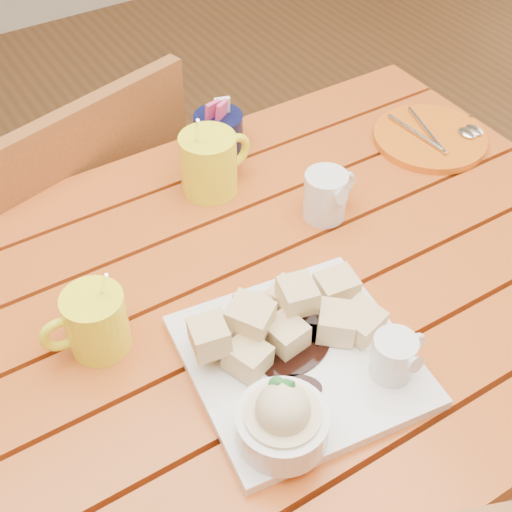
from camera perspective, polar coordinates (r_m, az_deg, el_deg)
table at (r=1.08m, az=-0.78°, el=-7.47°), size 1.20×0.79×0.75m
dessert_plate at (r=0.89m, az=3.19°, el=-8.53°), size 0.31×0.31×0.11m
coffee_mug_left at (r=0.93m, az=-12.82°, el=-5.15°), size 0.11×0.08×0.13m
coffee_mug_right at (r=1.15m, az=-3.70°, el=7.51°), size 0.13×0.09×0.15m
cream_pitcher at (r=1.11m, az=5.69°, el=4.93°), size 0.10×0.08×0.08m
sugar_caddy at (r=1.26m, az=-3.01°, el=10.03°), size 0.09×0.09×0.09m
orange_saucer at (r=1.32m, az=13.82°, el=9.18°), size 0.20×0.20×0.02m
chair_far at (r=1.52m, az=-13.62°, el=1.17°), size 0.50×0.50×0.86m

